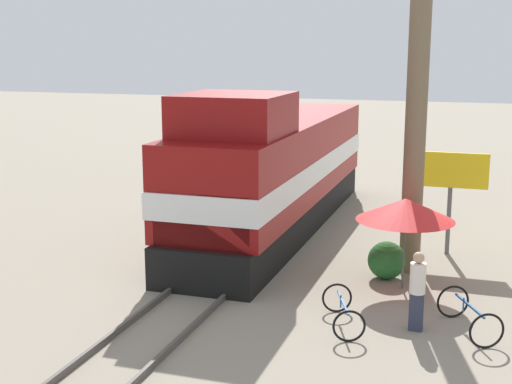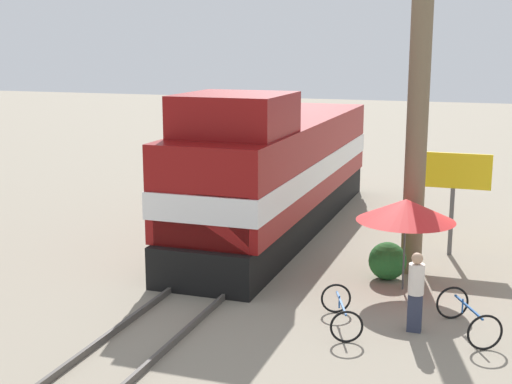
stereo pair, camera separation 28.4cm
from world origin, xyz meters
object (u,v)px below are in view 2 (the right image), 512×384
Objects in this scene: utility_pole at (418,97)px; bicycle at (468,316)px; bicycle_spare at (341,311)px; locomotive at (276,172)px; person_bystander at (416,289)px; vendor_umbrella at (406,210)px; billboard_sign at (454,178)px.

utility_pole reaches higher than bicycle.
bicycle_spare is at bearing -14.72° from bicycle.
person_bystander is (5.30, -6.96, -1.04)m from locomotive.
vendor_umbrella is 1.32× the size of bicycle_spare.
bicycle is (0.78, -5.86, -1.89)m from billboard_sign.
vendor_umbrella reaches higher than person_bystander.
bicycle_spare is at bearing -169.73° from person_bystander.
utility_pole is 3.06m from vendor_umbrella.
billboard_sign is 1.62× the size of bicycle_spare.
bicycle_spare is (-0.96, -4.42, -4.34)m from utility_pole.
billboard_sign is 6.91m from bicycle_spare.
bicycle_spare is (-0.95, -2.89, -1.69)m from vendor_umbrella.
locomotive is 7.48× the size of bicycle_spare.
utility_pole is (4.71, -2.81, 2.71)m from locomotive.
utility_pole is at bearing -30.82° from locomotive.
person_bystander is at bearing -52.71° from locomotive.
vendor_umbrella is at bearing -90.37° from utility_pole.
locomotive reaches higher than bicycle_spare.
person_bystander is at bearing 170.01° from bicycle_spare.
bicycle_spare is (-1.54, -0.28, -0.60)m from person_bystander.
vendor_umbrella is 1.39× the size of person_bystander.
bicycle is at bearing -66.91° from utility_pole.
locomotive reaches higher than vendor_umbrella.
person_bystander reaches higher than bicycle.
bicycle is (1.66, -3.90, -4.31)m from utility_pole.
utility_pole is at bearing -122.53° from bicycle_spare.
vendor_umbrella is at bearing -80.69° from bicycle.
locomotive is at bearing 127.29° from person_bystander.
vendor_umbrella is 3.35m from bicycle.
billboard_sign is 6.21m from bicycle.
utility_pole is 5.04× the size of bicycle_spare.
bicycle is at bearing -54.83° from vendor_umbrella.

